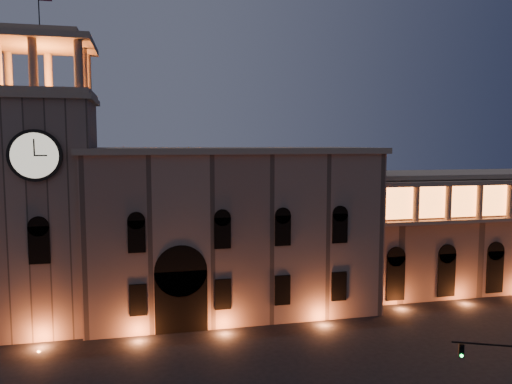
{
  "coord_description": "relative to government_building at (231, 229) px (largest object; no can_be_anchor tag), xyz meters",
  "views": [
    {
      "loc": [
        -11.42,
        -30.64,
        18.1
      ],
      "look_at": [
        -0.69,
        16.0,
        13.38
      ],
      "focal_mm": 35.0,
      "sensor_mm": 36.0,
      "label": 1
    }
  ],
  "objects": [
    {
      "name": "government_building",
      "position": [
        0.0,
        0.0,
        0.0
      ],
      "size": [
        30.8,
        12.8,
        17.6
      ],
      "color": "#8A6C5A",
      "rests_on": "ground"
    },
    {
      "name": "clock_tower",
      "position": [
        -18.42,
        -0.95,
        3.73
      ],
      "size": [
        9.8,
        9.8,
        32.4
      ],
      "color": "#8A6C5A",
      "rests_on": "ground"
    },
    {
      "name": "colonnade_wing",
      "position": [
        34.08,
        1.99,
        -1.44
      ],
      "size": [
        40.6,
        11.5,
        14.5
      ],
      "color": "#856755",
      "rests_on": "ground"
    }
  ]
}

